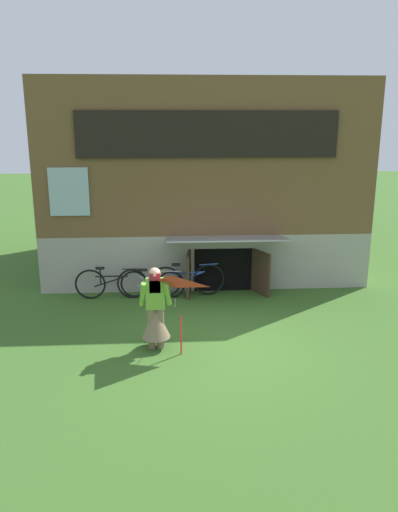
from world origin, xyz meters
TOP-DOWN VIEW (x-y plane):
  - ground_plane at (0.00, 0.00)m, footprint 60.00×60.00m
  - log_house at (-0.00, 5.59)m, footprint 8.00×6.30m
  - person at (-1.18, -0.12)m, footprint 0.61×0.52m
  - kite at (-0.90, -0.67)m, footprint 0.96×1.04m
  - bicycle_blue at (-0.51, 2.62)m, footprint 1.79×0.28m
  - bicycle_silver at (-1.31, 2.60)m, footprint 1.52×0.18m
  - bicycle_black at (-2.27, 2.58)m, footprint 1.68×0.08m

SIDE VIEW (x-z plane):
  - ground_plane at x=0.00m, z-range 0.00..0.00m
  - bicycle_silver at x=-1.31m, z-range -0.01..0.69m
  - bicycle_black at x=-2.27m, z-range -0.01..0.75m
  - bicycle_blue at x=-0.51m, z-range -0.01..0.81m
  - person at x=-1.18m, z-range -0.12..1.41m
  - kite at x=-0.90m, z-range 0.47..1.89m
  - log_house at x=0.00m, z-range 0.00..5.00m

